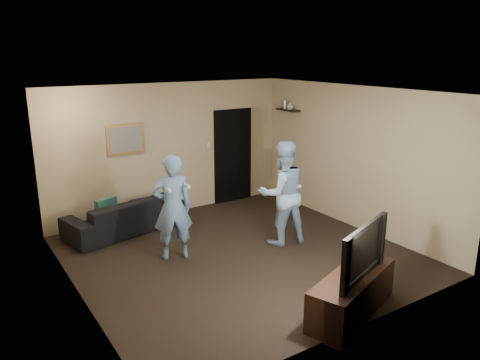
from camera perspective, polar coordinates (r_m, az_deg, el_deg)
ground at (r=7.66m, az=-0.15°, el=-9.07°), size 5.00×5.00×0.00m
ceiling at (r=6.99m, az=-0.17°, el=10.70°), size 5.00×5.00×0.04m
wall_back at (r=9.36m, az=-8.53°, el=3.71°), size 5.00×0.04×2.60m
wall_front at (r=5.39m, az=14.50°, el=-5.49°), size 5.00×0.04×2.60m
wall_left at (r=6.28m, az=-19.72°, el=-2.92°), size 0.04×5.00×2.60m
wall_right at (r=8.79m, az=13.67°, el=2.68°), size 0.04×5.00×2.60m
sofa at (r=8.75m, az=-13.86°, el=-4.14°), size 2.26×1.26×0.62m
throw_pillow at (r=8.60m, az=-15.98°, el=-3.44°), size 0.42×0.25×0.40m
painting_frame at (r=8.95m, az=-13.79°, el=4.86°), size 0.72×0.05×0.57m
painting_canvas at (r=8.92m, az=-13.73°, el=4.83°), size 0.62×0.01×0.47m
doorway at (r=10.07m, az=-0.87°, el=2.97°), size 0.90×0.06×2.00m
light_switch at (r=9.71m, az=-3.90°, el=4.28°), size 0.08×0.02×0.12m
wall_shelf at (r=9.90m, az=5.86°, el=8.50°), size 0.20×0.60×0.03m
shelf_vase at (r=9.84m, az=6.10°, el=8.98°), size 0.17×0.17×0.15m
shelf_figurine at (r=9.97m, az=5.49°, el=9.16°), size 0.06×0.06×0.18m
tv_console at (r=6.15m, az=13.49°, el=-13.45°), size 1.62×0.98×0.55m
television at (r=5.89m, az=13.87°, el=-8.19°), size 1.17×0.54×0.68m
wii_player_left at (r=7.31m, az=-8.22°, el=-3.34°), size 0.70×0.56×1.68m
wii_player_right at (r=7.85m, az=5.14°, el=-1.60°), size 0.98×0.83×1.77m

